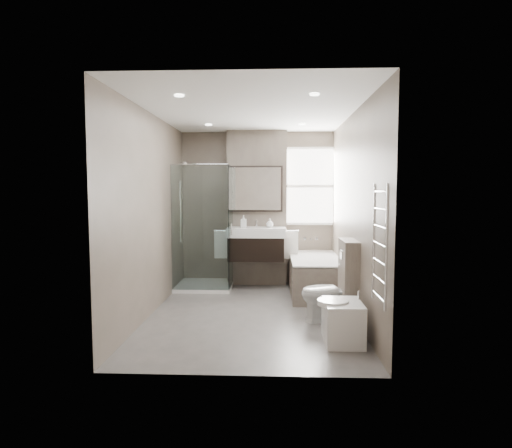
# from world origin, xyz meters

# --- Properties ---
(room) EXTENTS (2.70, 3.90, 2.70)m
(room) POSITION_xyz_m (0.00, 0.00, 1.30)
(room) COLOR #575350
(room) RESTS_ON ground
(vanity_pier) EXTENTS (1.00, 0.25, 2.60)m
(vanity_pier) POSITION_xyz_m (0.00, 1.77, 1.30)
(vanity_pier) COLOR #61564C
(vanity_pier) RESTS_ON ground
(vanity) EXTENTS (0.95, 0.47, 0.66)m
(vanity) POSITION_xyz_m (0.00, 1.43, 0.74)
(vanity) COLOR black
(vanity) RESTS_ON vanity_pier
(mirror_cabinet) EXTENTS (0.86, 0.08, 0.76)m
(mirror_cabinet) POSITION_xyz_m (0.00, 1.61, 1.63)
(mirror_cabinet) COLOR black
(mirror_cabinet) RESTS_ON vanity_pier
(towel_left) EXTENTS (0.24, 0.06, 0.44)m
(towel_left) POSITION_xyz_m (-0.56, 1.40, 0.72)
(towel_left) COLOR silver
(towel_left) RESTS_ON vanity_pier
(towel_right) EXTENTS (0.24, 0.06, 0.44)m
(towel_right) POSITION_xyz_m (0.56, 1.40, 0.72)
(towel_right) COLOR silver
(towel_right) RESTS_ON vanity_pier
(shower_enclosure) EXTENTS (0.90, 0.90, 2.00)m
(shower_enclosure) POSITION_xyz_m (-0.75, 1.35, 0.49)
(shower_enclosure) COLOR white
(shower_enclosure) RESTS_ON ground
(bathtub) EXTENTS (0.75, 1.60, 0.57)m
(bathtub) POSITION_xyz_m (0.92, 1.10, 0.32)
(bathtub) COLOR #61564C
(bathtub) RESTS_ON ground
(window) EXTENTS (0.98, 0.06, 1.33)m
(window) POSITION_xyz_m (0.90, 1.88, 1.68)
(window) COLOR white
(window) RESTS_ON room
(toilet) EXTENTS (0.76, 0.53, 0.70)m
(toilet) POSITION_xyz_m (0.97, -0.29, 0.35)
(toilet) COLOR white
(toilet) RESTS_ON ground
(cistern_box) EXTENTS (0.19, 0.55, 1.00)m
(cistern_box) POSITION_xyz_m (1.21, -0.25, 0.50)
(cistern_box) COLOR #61564C
(cistern_box) RESTS_ON ground
(bidet) EXTENTS (0.47, 0.54, 0.56)m
(bidet) POSITION_xyz_m (1.01, -1.03, 0.23)
(bidet) COLOR white
(bidet) RESTS_ON ground
(towel_radiator) EXTENTS (0.03, 0.49, 1.10)m
(towel_radiator) POSITION_xyz_m (1.25, -1.60, 1.12)
(towel_radiator) COLOR silver
(towel_radiator) RESTS_ON room
(soap_bottle_a) EXTENTS (0.09, 0.09, 0.20)m
(soap_bottle_a) POSITION_xyz_m (-0.21, 1.46, 1.10)
(soap_bottle_a) COLOR white
(soap_bottle_a) RESTS_ON vanity
(soap_bottle_b) EXTENTS (0.12, 0.12, 0.15)m
(soap_bottle_b) POSITION_xyz_m (0.22, 1.46, 1.08)
(soap_bottle_b) COLOR white
(soap_bottle_b) RESTS_ON vanity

